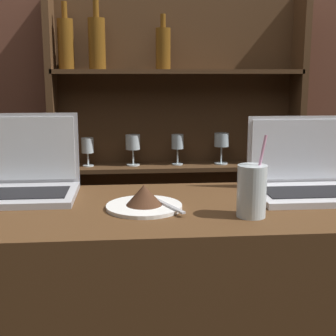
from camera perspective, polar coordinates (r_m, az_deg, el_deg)
name	(u,v)px	position (r m, az deg, el deg)	size (l,w,h in m)	color
back_wall	(148,87)	(2.30, -2.50, 9.79)	(7.00, 0.06, 2.70)	brown
back_shelf	(173,173)	(2.28, 0.65, -0.58)	(1.17, 0.18, 1.78)	#472D19
laptop_near	(24,178)	(1.45, -17.12, -1.22)	(0.31, 0.25, 0.24)	#ADADB2
laptop_far	(305,178)	(1.45, 16.34, -1.22)	(0.31, 0.24, 0.23)	silver
cake_plate	(144,200)	(1.25, -2.91, -3.93)	(0.20, 0.20, 0.07)	white
water_glass	(252,191)	(1.19, 10.17, -2.75)	(0.07, 0.07, 0.21)	silver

